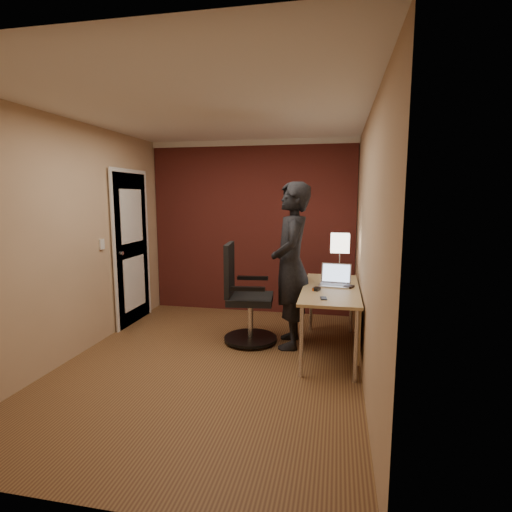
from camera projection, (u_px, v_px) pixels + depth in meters
name	position (u px, v px, depth m)	size (l,w,h in m)	color
room	(226.00, 221.00, 5.48)	(4.00, 4.00, 4.00)	brown
desk	(337.00, 299.00, 4.33)	(0.60, 1.50, 0.73)	tan
desk_lamp	(340.00, 244.00, 4.79)	(0.22, 0.22, 0.54)	silver
laptop	(335.00, 279.00, 4.44)	(0.36, 0.29, 0.23)	silver
mouse	(317.00, 289.00, 4.19)	(0.06, 0.10, 0.03)	black
phone	(324.00, 298.00, 3.85)	(0.06, 0.12, 0.01)	black
wallet	(349.00, 287.00, 4.32)	(0.09, 0.11, 0.02)	black
office_chair	(244.00, 300.00, 4.66)	(0.62, 0.67, 1.15)	black
person	(291.00, 266.00, 4.50)	(0.68, 0.45, 1.87)	black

